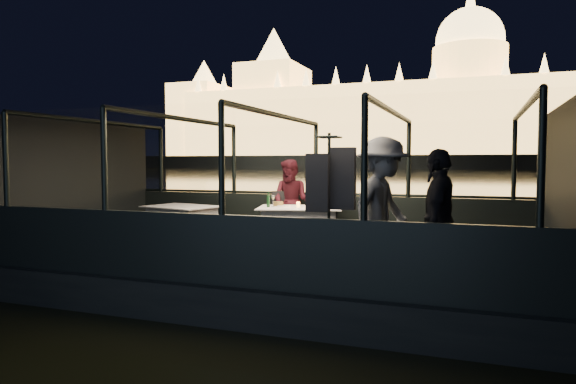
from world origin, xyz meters
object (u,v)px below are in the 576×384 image
(person_man_maroon, at_px, (291,204))
(person_woman_coral, at_px, (322,204))
(passenger_stripe, at_px, (383,216))
(dining_table_central, at_px, (300,229))
(chair_port_right, at_px, (322,222))
(dining_table_aft, at_px, (182,223))
(chair_port_left, at_px, (280,220))
(wine_bottle, at_px, (268,199))
(passenger_dark, at_px, (439,221))
(coat_stand, at_px, (329,212))

(person_man_maroon, bearing_deg, person_woman_coral, 18.15)
(person_man_maroon, xyz_separation_m, passenger_stripe, (2.18, -2.49, 0.10))
(dining_table_central, xyz_separation_m, chair_port_right, (0.25, 0.52, 0.06))
(dining_table_aft, relative_size, chair_port_left, 1.36)
(person_man_maroon, xyz_separation_m, wine_bottle, (-0.09, -0.92, 0.17))
(person_woman_coral, bearing_deg, passenger_dark, -31.86)
(dining_table_central, bearing_deg, dining_table_aft, 178.72)
(chair_port_right, bearing_deg, chair_port_left, -177.61)
(dining_table_aft, relative_size, chair_port_right, 1.35)
(person_man_maroon, bearing_deg, dining_table_central, -52.48)
(coat_stand, bearing_deg, dining_table_central, 118.21)
(person_woman_coral, xyz_separation_m, passenger_dark, (2.33, -2.95, 0.10))
(dining_table_central, xyz_separation_m, person_woman_coral, (0.16, 0.85, 0.36))
(chair_port_right, relative_size, coat_stand, 0.52)
(passenger_stripe, relative_size, wine_bottle, 7.06)
(person_woman_coral, bearing_deg, dining_table_central, -80.63)
(chair_port_left, bearing_deg, person_woman_coral, -0.32)
(person_man_maroon, height_order, wine_bottle, person_man_maroon)
(dining_table_central, height_order, chair_port_left, chair_port_left)
(chair_port_right, height_order, wine_bottle, wine_bottle)
(chair_port_right, xyz_separation_m, wine_bottle, (-0.78, -0.70, 0.47))
(dining_table_central, height_order, person_woman_coral, person_woman_coral)
(passenger_stripe, bearing_deg, person_man_maroon, 59.24)
(chair_port_left, relative_size, chair_port_right, 0.99)
(chair_port_right, bearing_deg, person_man_maroon, 165.21)
(passenger_dark, bearing_deg, wine_bottle, -118.76)
(chair_port_right, distance_m, passenger_stripe, 2.75)
(person_woman_coral, bearing_deg, wine_bottle, -103.48)
(dining_table_aft, distance_m, passenger_stripe, 4.58)
(coat_stand, relative_size, person_woman_coral, 1.26)
(dining_table_central, height_order, person_man_maroon, person_man_maroon)
(dining_table_aft, relative_size, coat_stand, 0.69)
(dining_table_central, relative_size, wine_bottle, 5.41)
(person_man_maroon, bearing_deg, wine_bottle, -88.55)
(chair_port_left, xyz_separation_m, person_woman_coral, (0.74, 0.32, 0.30))
(dining_table_aft, xyz_separation_m, person_woman_coral, (2.59, 0.79, 0.36))
(dining_table_central, relative_size, chair_port_right, 1.45)
(dining_table_aft, bearing_deg, coat_stand, -30.84)
(dining_table_central, xyz_separation_m, person_man_maroon, (-0.43, 0.74, 0.36))
(chair_port_right, xyz_separation_m, coat_stand, (0.85, -2.57, 0.45))
(dining_table_aft, relative_size, person_woman_coral, 0.88)
(chair_port_right, xyz_separation_m, passenger_dark, (2.23, -2.62, 0.40))
(chair_port_right, distance_m, passenger_dark, 3.47)
(person_woman_coral, distance_m, person_man_maroon, 0.60)
(chair_port_right, height_order, passenger_dark, passenger_dark)
(chair_port_right, distance_m, wine_bottle, 1.14)
(dining_table_aft, distance_m, coat_stand, 4.15)
(chair_port_left, distance_m, wine_bottle, 0.85)
(person_man_maroon, bearing_deg, chair_port_right, -10.66)
(coat_stand, relative_size, passenger_stripe, 1.02)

